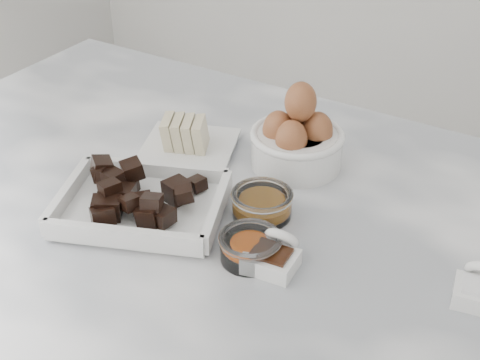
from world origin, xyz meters
name	(u,v)px	position (x,y,z in m)	size (l,w,h in m)	color
marble_slab	(217,221)	(0.00, 0.00, 0.92)	(1.20, 0.80, 0.04)	white
chocolate_dish	(141,200)	(-0.08, -0.06, 0.96)	(0.27, 0.24, 0.06)	white
butter_plate	(187,142)	(-0.13, 0.11, 0.96)	(0.19, 0.19, 0.06)	white
sugar_ramekin	(300,150)	(0.05, 0.16, 0.97)	(0.09, 0.09, 0.06)	white
egg_bowl	(297,139)	(0.04, 0.17, 0.99)	(0.15, 0.15, 0.14)	white
honey_bowl	(262,203)	(0.06, 0.02, 0.96)	(0.09, 0.09, 0.04)	white
zest_bowl	(250,246)	(0.09, -0.07, 0.96)	(0.08, 0.08, 0.04)	white
vanilla_spoon	(274,255)	(0.13, -0.06, 0.96)	(0.07, 0.08, 0.05)	white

